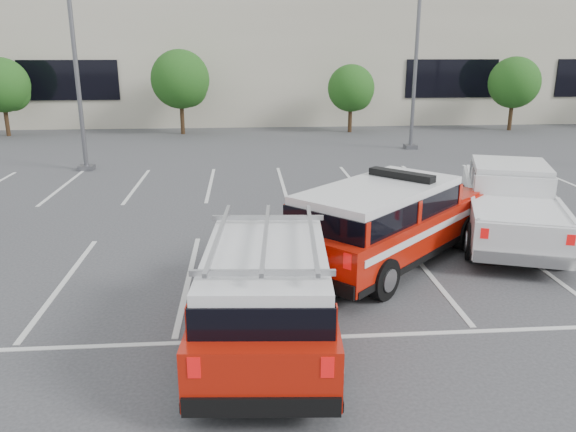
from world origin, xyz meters
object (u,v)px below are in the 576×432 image
light_pole_mid (417,42)px  fire_chief_suv (388,227)px  tree_mid_left (182,81)px  tree_right (515,84)px  ladder_suv (267,296)px  light_pole_left (73,40)px  convention_building (263,50)px  tree_mid_right (352,90)px  tree_left (4,87)px  white_pickup (509,209)px

light_pole_mid → fire_chief_suv: bearing=-108.4°
tree_mid_left → tree_right: size_ratio=1.10×
light_pole_mid → ladder_suv: 20.97m
light_pole_left → ladder_suv: size_ratio=1.86×
light_pole_left → tree_mid_left: bearing=72.9°
convention_building → tree_right: 17.96m
tree_mid_left → tree_mid_right: (10.00, -0.00, -0.54)m
tree_right → fire_chief_suv: tree_right is taller
tree_mid_right → light_pole_mid: (1.91, -6.05, 2.68)m
ladder_suv → tree_mid_left: bearing=103.0°
convention_building → tree_left: size_ratio=13.58×
white_pickup → tree_left: bearing=155.2°
fire_chief_suv → ladder_suv: (-2.98, -3.52, -0.02)m
tree_right → fire_chief_suv: (-13.18, -21.39, -1.90)m
convention_building → tree_right: convention_building is taller
tree_left → tree_right: 30.00m
tree_left → tree_mid_left: tree_mid_left is taller
light_pole_mid → convention_building: bearing=113.3°
tree_mid_left → light_pole_mid: 13.53m
tree_mid_left → light_pole_left: 10.73m
ladder_suv → white_pickup: bearing=41.8°
convention_building → fire_chief_suv: convention_building is taller
tree_right → white_pickup: (-9.46, -19.75, -2.01)m
convention_building → tree_mid_left: convention_building is taller
ladder_suv → convention_building: bearing=92.1°
light_pole_left → fire_chief_suv: bearing=-48.8°
white_pickup → ladder_suv: (-6.70, -5.16, 0.08)m
tree_right → ladder_suv: (-16.17, -24.91, -1.93)m
convention_building → light_pole_left: convention_building is taller
tree_right → light_pole_mid: size_ratio=0.43×
tree_left → tree_mid_right: tree_left is taller
tree_mid_left → tree_mid_right: size_ratio=1.21×
white_pickup → ladder_suv: 8.46m
tree_mid_left → light_pole_left: light_pole_left is taller
convention_building → tree_left: 18.11m
tree_mid_left → tree_right: bearing=-0.0°
tree_mid_right → light_pole_left: (-13.09, -10.05, 2.68)m
ladder_suv → fire_chief_suv: bearing=53.9°
tree_mid_left → light_pole_left: (-3.09, -10.05, 2.14)m
tree_mid_left → fire_chief_suv: tree_mid_left is taller
tree_right → fire_chief_suv: size_ratio=0.76×
tree_mid_right → white_pickup: (0.54, -19.75, -1.74)m
light_pole_left → tree_right: bearing=23.5°
tree_mid_right → ladder_suv: 25.71m
tree_right → ladder_suv: tree_right is taller
tree_left → light_pole_mid: size_ratio=0.43×
tree_mid_right → light_pole_left: light_pole_left is taller
tree_left → light_pole_mid: 22.86m
light_pole_mid → tree_left: bearing=164.6°
tree_left → tree_right: bearing=0.0°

